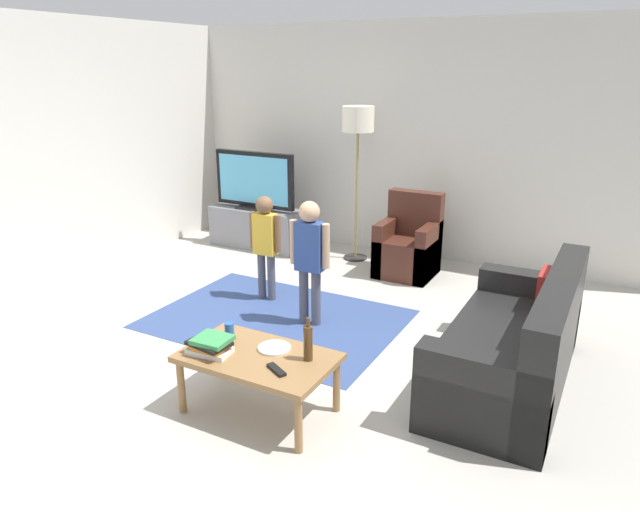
% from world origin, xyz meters
% --- Properties ---
extents(ground, '(7.80, 7.80, 0.00)m').
position_xyz_m(ground, '(0.00, 0.00, 0.00)').
color(ground, '#B2ADA3').
extents(wall_back, '(6.00, 0.12, 2.70)m').
position_xyz_m(wall_back, '(0.00, 3.00, 1.35)').
color(wall_back, silver).
rests_on(wall_back, ground).
extents(wall_left, '(0.12, 6.00, 2.70)m').
position_xyz_m(wall_left, '(-3.00, 0.00, 1.35)').
color(wall_left, silver).
rests_on(wall_left, ground).
extents(area_rug, '(2.20, 1.60, 0.01)m').
position_xyz_m(area_rug, '(-0.41, 0.52, 0.00)').
color(area_rug, '#33477A').
rests_on(area_rug, ground).
extents(tv_stand, '(1.20, 0.44, 0.50)m').
position_xyz_m(tv_stand, '(-1.83, 2.30, 0.24)').
color(tv_stand, slate).
rests_on(tv_stand, ground).
extents(tv, '(1.10, 0.28, 0.71)m').
position_xyz_m(tv, '(-1.83, 2.28, 0.85)').
color(tv, black).
rests_on(tv, tv_stand).
extents(couch, '(0.80, 1.80, 0.86)m').
position_xyz_m(couch, '(1.74, 0.37, 0.29)').
color(couch, black).
rests_on(couch, ground).
extents(armchair, '(0.60, 0.60, 0.90)m').
position_xyz_m(armchair, '(0.22, 2.26, 0.30)').
color(armchair, '#472319').
rests_on(armchair, ground).
extents(floor_lamp, '(0.36, 0.36, 1.78)m').
position_xyz_m(floor_lamp, '(-0.52, 2.45, 1.54)').
color(floor_lamp, '#262626').
rests_on(floor_lamp, ground).
extents(child_near_tv, '(0.35, 0.17, 1.04)m').
position_xyz_m(child_near_tv, '(-0.76, 0.89, 0.62)').
color(child_near_tv, '#4C4C59').
rests_on(child_near_tv, ground).
extents(child_center, '(0.38, 0.18, 1.12)m').
position_xyz_m(child_center, '(-0.10, 0.59, 0.68)').
color(child_center, '#4C4C59').
rests_on(child_center, ground).
extents(coffee_table, '(1.00, 0.60, 0.42)m').
position_xyz_m(coffee_table, '(0.29, -0.78, 0.37)').
color(coffee_table, olive).
rests_on(coffee_table, ground).
extents(book_stack, '(0.30, 0.23, 0.12)m').
position_xyz_m(book_stack, '(0.01, -0.91, 0.48)').
color(book_stack, white).
rests_on(book_stack, coffee_table).
extents(bottle, '(0.06, 0.06, 0.29)m').
position_xyz_m(bottle, '(0.61, -0.68, 0.54)').
color(bottle, '#4C3319').
rests_on(bottle, coffee_table).
extents(tv_remote, '(0.17, 0.12, 0.02)m').
position_xyz_m(tv_remote, '(0.51, -0.90, 0.43)').
color(tv_remote, black).
rests_on(tv_remote, coffee_table).
extents(soda_can, '(0.07, 0.07, 0.12)m').
position_xyz_m(soda_can, '(-0.01, -0.68, 0.48)').
color(soda_can, '#2659B2').
rests_on(soda_can, coffee_table).
extents(plate, '(0.22, 0.22, 0.02)m').
position_xyz_m(plate, '(0.34, -0.66, 0.43)').
color(plate, white).
rests_on(plate, coffee_table).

